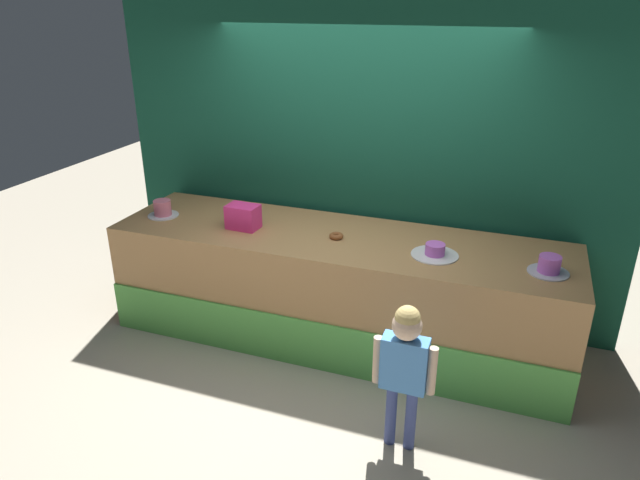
{
  "coord_description": "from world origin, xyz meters",
  "views": [
    {
      "loc": [
        1.31,
        -3.51,
        2.71
      ],
      "look_at": [
        -0.08,
        0.3,
        0.97
      ],
      "focal_mm": 32.08,
      "sensor_mm": 36.0,
      "label": 1
    }
  ],
  "objects": [
    {
      "name": "ground_plane",
      "position": [
        0.0,
        0.0,
        0.0
      ],
      "size": [
        12.0,
        12.0,
        0.0
      ],
      "primitive_type": "plane",
      "color": "#ADA38E"
    },
    {
      "name": "stage_platform",
      "position": [
        0.0,
        0.5,
        0.46
      ],
      "size": [
        3.72,
        1.02,
        0.93
      ],
      "color": "#B27F4C",
      "rests_on": "ground_plane"
    },
    {
      "name": "curtain_backdrop",
      "position": [
        0.0,
        1.1,
        1.58
      ],
      "size": [
        4.47,
        0.08,
        3.16
      ],
      "primitive_type": "cube",
      "color": "#144C38",
      "rests_on": "ground_plane"
    },
    {
      "name": "child_figure",
      "position": [
        0.8,
        -0.59,
        0.67
      ],
      "size": [
        0.4,
        0.18,
        1.03
      ],
      "color": "#3F4C8C",
      "rests_on": "ground_plane"
    },
    {
      "name": "pink_box",
      "position": [
        -0.79,
        0.4,
        1.03
      ],
      "size": [
        0.27,
        0.18,
        0.2
      ],
      "primitive_type": "cube",
      "rotation": [
        0.0,
        0.0,
        -0.04
      ],
      "color": "#F53388",
      "rests_on": "stage_platform"
    },
    {
      "name": "donut",
      "position": [
        0.0,
        0.46,
        0.95
      ],
      "size": [
        0.11,
        0.11,
        0.04
      ],
      "primitive_type": "torus",
      "color": "brown",
      "rests_on": "stage_platform"
    },
    {
      "name": "cake_left",
      "position": [
        -1.58,
        0.41,
        1.0
      ],
      "size": [
        0.27,
        0.27,
        0.14
      ],
      "color": "silver",
      "rests_on": "stage_platform"
    },
    {
      "name": "cake_center",
      "position": [
        0.79,
        0.4,
        0.97
      ],
      "size": [
        0.35,
        0.35,
        0.09
      ],
      "color": "white",
      "rests_on": "stage_platform"
    },
    {
      "name": "cake_right",
      "position": [
        1.58,
        0.38,
        0.99
      ],
      "size": [
        0.28,
        0.28,
        0.13
      ],
      "color": "silver",
      "rests_on": "stage_platform"
    }
  ]
}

